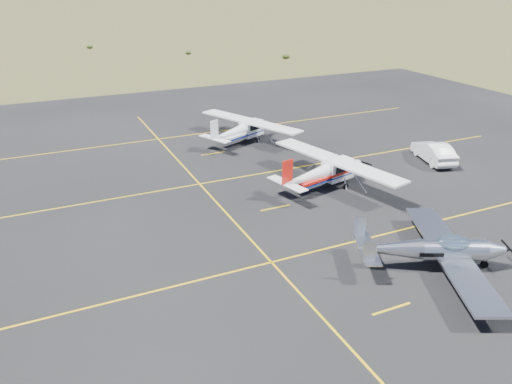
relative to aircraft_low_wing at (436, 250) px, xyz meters
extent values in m
plane|color=#383D1C|center=(-0.91, 1.74, -1.03)|extent=(1600.00, 1600.00, 0.00)
cube|color=black|center=(-0.91, 8.74, -1.03)|extent=(72.00, 72.00, 0.02)
cube|color=silver|center=(0.66, -0.31, -0.21)|extent=(5.55, 9.57, 0.13)
ellipsoid|color=#99BFD8|center=(0.66, -0.31, 0.31)|extent=(2.05, 1.68, 0.89)
cube|color=silver|center=(-3.00, 1.39, 0.10)|extent=(2.07, 3.29, 0.07)
cube|color=silver|center=(-3.65, 0.37, 0.59)|extent=(0.57, 0.31, 1.09)
cube|color=silver|center=(-2.64, 2.54, 0.59)|extent=(0.57, 0.31, 1.09)
cylinder|color=black|center=(2.25, -1.04, -0.83)|extent=(0.38, 0.24, 0.37)
cylinder|color=black|center=(-0.08, -1.40, -0.80)|extent=(0.45, 0.29, 0.44)
cylinder|color=black|center=(1.02, 0.97, -0.80)|extent=(0.45, 0.29, 0.44)
cube|color=white|center=(1.63, 10.94, 0.00)|extent=(2.34, 1.59, 1.31)
cube|color=white|center=(1.44, 10.90, 0.68)|extent=(3.98, 10.73, 0.14)
cube|color=black|center=(1.63, 10.94, 0.27)|extent=(1.78, 1.49, 0.53)
cube|color=red|center=(0.40, 10.65, -0.10)|extent=(4.98, 2.25, 0.17)
cube|color=red|center=(-2.80, 9.87, 0.92)|extent=(0.82, 0.26, 1.55)
cube|color=white|center=(-2.80, 9.87, 0.15)|extent=(1.44, 3.19, 0.06)
cylinder|color=black|center=(2.85, 11.24, -0.84)|extent=(0.36, 0.18, 0.35)
cylinder|color=black|center=(1.58, 9.88, -0.80)|extent=(0.44, 0.22, 0.43)
cylinder|color=black|center=(1.10, 11.86, -0.80)|extent=(0.44, 0.22, 0.43)
cube|color=white|center=(0.37, 22.31, -0.04)|extent=(2.31, 1.81, 1.26)
cube|color=white|center=(0.20, 22.23, 0.61)|extent=(5.48, 9.96, 0.13)
cube|color=black|center=(0.37, 22.31, 0.22)|extent=(1.81, 1.62, 0.51)
cube|color=white|center=(-0.74, 21.82, -0.13)|extent=(4.70, 2.88, 0.17)
cube|color=white|center=(-3.63, 20.53, 0.85)|extent=(0.75, 0.38, 1.49)
cube|color=white|center=(-3.63, 20.53, 0.10)|extent=(1.85, 3.01, 0.06)
cylinder|color=black|center=(1.48, 22.80, -0.85)|extent=(0.34, 0.22, 0.34)
cylinder|color=black|center=(0.51, 21.30, -0.81)|extent=(0.42, 0.28, 0.41)
cylinder|color=black|center=(-0.28, 23.09, -0.81)|extent=(0.42, 0.28, 0.41)
imported|color=silver|center=(10.64, 11.59, -0.26)|extent=(2.83, 4.89, 1.52)
camera|label=1|loc=(-16.46, -15.20, 12.13)|focal=35.00mm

